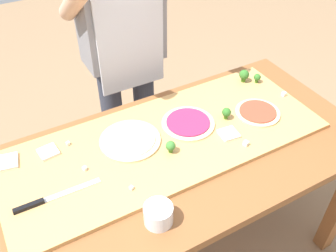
{
  "coord_description": "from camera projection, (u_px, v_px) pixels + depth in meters",
  "views": [
    {
      "loc": [
        -0.57,
        -0.96,
        1.91
      ],
      "look_at": [
        0.02,
        0.1,
        0.86
      ],
      "focal_mm": 40.24,
      "sensor_mm": 36.0,
      "label": 1
    }
  ],
  "objects": [
    {
      "name": "cheese_crumble_c",
      "position": [
        246.0,
        143.0,
        1.58
      ],
      "size": [
        0.02,
        0.02,
        0.02
      ],
      "primitive_type": "cube",
      "rotation": [
        0.0,
        0.0,
        0.31
      ],
      "color": "white",
      "rests_on": "cutting_board"
    },
    {
      "name": "cheese_crumble_a",
      "position": [
        131.0,
        188.0,
        1.4
      ],
      "size": [
        0.02,
        0.02,
        0.01
      ],
      "primitive_type": "cube",
      "rotation": [
        0.0,
        0.0,
        0.4
      ],
      "color": "silver",
      "rests_on": "cutting_board"
    },
    {
      "name": "chefs_knife",
      "position": [
        46.0,
        200.0,
        1.36
      ],
      "size": [
        0.32,
        0.03,
        0.02
      ],
      "color": "#B7BABF",
      "rests_on": "cutting_board"
    },
    {
      "name": "pizza_whole_tomato_red",
      "position": [
        258.0,
        112.0,
        1.74
      ],
      "size": [
        0.21,
        0.21,
        0.02
      ],
      "color": "beige",
      "rests_on": "cutting_board"
    },
    {
      "name": "broccoli_floret_front_mid",
      "position": [
        257.0,
        78.0,
        1.92
      ],
      "size": [
        0.04,
        0.04,
        0.05
      ],
      "color": "#366618",
      "rests_on": "cutting_board"
    },
    {
      "name": "pizza_slice_near_left",
      "position": [
        229.0,
        134.0,
        1.63
      ],
      "size": [
        0.09,
        0.09,
        0.01
      ],
      "primitive_type": "cube",
      "rotation": [
        0.0,
        0.0,
        -0.11
      ],
      "color": "silver",
      "rests_on": "cutting_board"
    },
    {
      "name": "broccoli_floret_back_mid",
      "position": [
        171.0,
        146.0,
        1.53
      ],
      "size": [
        0.04,
        0.04,
        0.06
      ],
      "color": "#3F7220",
      "rests_on": "cutting_board"
    },
    {
      "name": "pizza_slice_far_left",
      "position": [
        48.0,
        152.0,
        1.54
      ],
      "size": [
        0.08,
        0.08,
        0.01
      ],
      "primitive_type": "cube",
      "rotation": [
        0.0,
        0.0,
        0.11
      ],
      "color": "silver",
      "rests_on": "cutting_board"
    },
    {
      "name": "pizza_slice_far_right",
      "position": [
        7.0,
        162.0,
        1.5
      ],
      "size": [
        0.1,
        0.1,
        0.01
      ],
      "primitive_type": "cube",
      "rotation": [
        0.0,
        0.0,
        -0.19
      ],
      "color": "silver",
      "rests_on": "cutting_board"
    },
    {
      "name": "flour_cup",
      "position": [
        158.0,
        215.0,
        1.3
      ],
      "size": [
        0.1,
        0.1,
        0.08
      ],
      "color": "white",
      "rests_on": "prep_table"
    },
    {
      "name": "broccoli_floret_back_left",
      "position": [
        244.0,
        75.0,
        1.92
      ],
      "size": [
        0.05,
        0.05,
        0.07
      ],
      "color": "#366618",
      "rests_on": "cutting_board"
    },
    {
      "name": "prep_table",
      "position": [
        176.0,
        170.0,
        1.64
      ],
      "size": [
        1.66,
        0.82,
        0.8
      ],
      "color": "brown",
      "rests_on": "ground"
    },
    {
      "name": "pizza_whole_white_garlic",
      "position": [
        130.0,
        140.0,
        1.6
      ],
      "size": [
        0.26,
        0.26,
        0.02
      ],
      "color": "beige",
      "rests_on": "cutting_board"
    },
    {
      "name": "cheese_crumble_e",
      "position": [
        85.0,
        168.0,
        1.47
      ],
      "size": [
        0.02,
        0.02,
        0.01
      ],
      "primitive_type": "cube",
      "rotation": [
        0.0,
        0.0,
        0.46
      ],
      "color": "white",
      "rests_on": "cutting_board"
    },
    {
      "name": "cutting_board",
      "position": [
        165.0,
        141.0,
        1.62
      ],
      "size": [
        1.39,
        0.55,
        0.02
      ],
      "primitive_type": "cube",
      "color": "tan",
      "rests_on": "prep_table"
    },
    {
      "name": "cheese_crumble_d",
      "position": [
        284.0,
        94.0,
        1.84
      ],
      "size": [
        0.02,
        0.02,
        0.02
      ],
      "primitive_type": "cube",
      "rotation": [
        0.0,
        0.0,
        0.1
      ],
      "color": "white",
      "rests_on": "cutting_board"
    },
    {
      "name": "cook_center",
      "position": [
        123.0,
        42.0,
        1.88
      ],
      "size": [
        0.54,
        0.39,
        1.67
      ],
      "color": "#333847",
      "rests_on": "ground"
    },
    {
      "name": "pizza_whole_beet_magenta",
      "position": [
        188.0,
        123.0,
        1.68
      ],
      "size": [
        0.24,
        0.24,
        0.02
      ],
      "color": "beige",
      "rests_on": "cutting_board"
    },
    {
      "name": "broccoli_floret_front_left",
      "position": [
        226.0,
        113.0,
        1.69
      ],
      "size": [
        0.04,
        0.04,
        0.06
      ],
      "color": "#366618",
      "rests_on": "cutting_board"
    },
    {
      "name": "cheese_crumble_b",
      "position": [
        68.0,
        143.0,
        1.58
      ],
      "size": [
        0.02,
        0.02,
        0.01
      ],
      "primitive_type": "cube",
      "rotation": [
        0.0,
        0.0,
        0.22
      ],
      "color": "silver",
      "rests_on": "cutting_board"
    }
  ]
}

